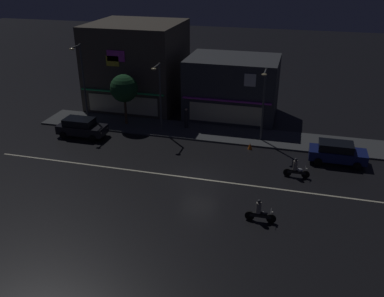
# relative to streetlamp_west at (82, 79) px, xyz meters

# --- Properties ---
(ground_plane) EXTENTS (140.00, 140.00, 0.00)m
(ground_plane) POSITION_rel_streetlamp_west_xyz_m (12.89, -7.61, -4.52)
(ground_plane) COLOR black
(lane_divider_stripe) EXTENTS (32.80, 0.16, 0.01)m
(lane_divider_stripe) POSITION_rel_streetlamp_west_xyz_m (12.89, -7.61, -4.51)
(lane_divider_stripe) COLOR beige
(lane_divider_stripe) RESTS_ON ground
(sidewalk_far) EXTENTS (34.52, 3.88, 0.14)m
(sidewalk_far) POSITION_rel_streetlamp_west_xyz_m (12.89, 0.86, -4.45)
(sidewalk_far) COLOR #424447
(sidewalk_far) RESTS_ON ground
(storefront_left_block) EXTENTS (9.09, 8.99, 8.57)m
(storefront_left_block) POSITION_rel_streetlamp_west_xyz_m (2.53, 7.22, -0.23)
(storefront_left_block) COLOR #4C443A
(storefront_left_block) RESTS_ON ground
(storefront_center_block) EXTENTS (8.72, 6.55, 5.87)m
(storefront_center_block) POSITION_rel_streetlamp_west_xyz_m (12.89, 6.00, -1.58)
(storefront_center_block) COLOR #383A3F
(storefront_center_block) RESTS_ON ground
(streetlamp_west) EXTENTS (0.44, 1.64, 7.46)m
(streetlamp_west) POSITION_rel_streetlamp_west_xyz_m (0.00, 0.00, 0.00)
(streetlamp_west) COLOR #47494C
(streetlamp_west) RESTS_ON sidewalk_far
(streetlamp_mid) EXTENTS (0.44, 1.64, 6.23)m
(streetlamp_mid) POSITION_rel_streetlamp_west_xyz_m (7.43, -0.12, -0.64)
(streetlamp_mid) COLOR #47494C
(streetlamp_mid) RESTS_ON sidewalk_far
(streetlamp_east) EXTENTS (0.44, 1.64, 6.30)m
(streetlamp_east) POSITION_rel_streetlamp_west_xyz_m (16.47, 0.12, -0.61)
(streetlamp_east) COLOR #47494C
(streetlamp_east) RESTS_ON sidewalk_far
(pedestrian_on_sidewalk) EXTENTS (0.33, 0.33, 1.88)m
(pedestrian_on_sidewalk) POSITION_rel_streetlamp_west_xyz_m (9.46, 1.36, -3.49)
(pedestrian_on_sidewalk) COLOR #232328
(pedestrian_on_sidewalk) RESTS_ON sidewalk_far
(street_tree) EXTENTS (2.57, 2.57, 4.76)m
(street_tree) POSITION_rel_streetlamp_west_xyz_m (3.65, 0.90, -0.92)
(street_tree) COLOR #473323
(street_tree) RESTS_ON sidewalk_far
(parked_car_near_kerb) EXTENTS (4.30, 1.98, 1.67)m
(parked_car_near_kerb) POSITION_rel_streetlamp_west_xyz_m (0.89, -2.68, -3.65)
(parked_car_near_kerb) COLOR black
(parked_car_near_kerb) RESTS_ON ground
(parked_car_trailing) EXTENTS (4.30, 1.98, 1.67)m
(parked_car_trailing) POSITION_rel_streetlamp_west_xyz_m (22.61, -2.32, -3.65)
(parked_car_trailing) COLOR navy
(parked_car_trailing) RESTS_ON ground
(motorcycle_following) EXTENTS (1.90, 0.60, 1.52)m
(motorcycle_following) POSITION_rel_streetlamp_west_xyz_m (17.69, -11.74, -3.88)
(motorcycle_following) COLOR black
(motorcycle_following) RESTS_ON ground
(motorcycle_opposite_lane) EXTENTS (1.90, 0.60, 1.52)m
(motorcycle_opposite_lane) POSITION_rel_streetlamp_west_xyz_m (19.64, -5.52, -3.88)
(motorcycle_opposite_lane) COLOR black
(motorcycle_opposite_lane) RESTS_ON ground
(traffic_cone) EXTENTS (0.36, 0.36, 0.55)m
(traffic_cone) POSITION_rel_streetlamp_west_xyz_m (15.80, -1.56, -4.24)
(traffic_cone) COLOR orange
(traffic_cone) RESTS_ON ground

